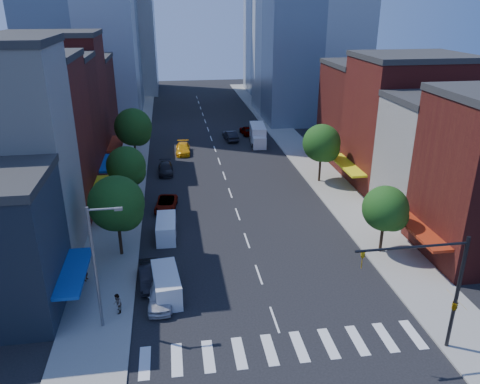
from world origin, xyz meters
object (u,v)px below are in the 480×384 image
(taxi, at_px, (183,149))
(pedestrian_far, at_px, (117,304))
(cargo_van_far, at_px, (166,229))
(box_truck, at_px, (258,135))
(parked_car_rear, at_px, (166,169))
(traffic_car_oncoming, at_px, (230,136))
(traffic_car_far, at_px, (246,130))
(pedestrian_near, at_px, (85,271))
(parked_car_front, at_px, (160,295))
(parked_car_second, at_px, (150,275))
(cargo_van_near, at_px, (167,285))
(parked_car_third, at_px, (166,204))

(taxi, xyz_separation_m, pedestrian_far, (-6.15, -38.22, 0.20))
(cargo_van_far, height_order, box_truck, box_truck)
(parked_car_rear, relative_size, box_truck, 0.63)
(traffic_car_oncoming, bearing_deg, traffic_car_far, -142.06)
(pedestrian_near, bearing_deg, pedestrian_far, -134.68)
(traffic_car_oncoming, height_order, pedestrian_far, pedestrian_far)
(traffic_car_oncoming, bearing_deg, parked_car_front, 68.59)
(parked_car_second, bearing_deg, traffic_car_oncoming, 69.21)
(parked_car_front, relative_size, traffic_car_oncoming, 0.93)
(pedestrian_far, bearing_deg, parked_car_rear, 171.30)
(taxi, bearing_deg, box_truck, 17.66)
(cargo_van_near, xyz_separation_m, traffic_car_oncoming, (10.56, 42.41, -0.20))
(traffic_car_far, relative_size, pedestrian_far, 2.73)
(box_truck, bearing_deg, parked_car_front, -104.67)
(parked_car_rear, height_order, pedestrian_far, pedestrian_far)
(box_truck, bearing_deg, pedestrian_far, -107.87)
(traffic_car_oncoming, xyz_separation_m, box_truck, (4.02, -2.67, 0.59))
(parked_car_second, bearing_deg, pedestrian_far, -124.01)
(parked_car_second, bearing_deg, pedestrian_near, 164.68)
(cargo_van_far, height_order, traffic_car_far, cargo_van_far)
(parked_car_second, relative_size, pedestrian_near, 2.65)
(cargo_van_near, bearing_deg, parked_car_rear, 84.02)
(taxi, xyz_separation_m, box_truck, (11.94, 3.26, 0.65))
(parked_car_front, height_order, traffic_car_far, parked_car_front)
(pedestrian_near, xyz_separation_m, pedestrian_far, (2.94, -4.78, -0.07))
(taxi, distance_m, pedestrian_near, 34.65)
(pedestrian_near, height_order, pedestrian_far, pedestrian_near)
(traffic_car_far, bearing_deg, parked_car_third, 59.06)
(taxi, relative_size, box_truck, 0.68)
(parked_car_front, xyz_separation_m, parked_car_rear, (0.52, 28.81, -0.08))
(cargo_van_far, bearing_deg, parked_car_rear, 91.66)
(traffic_car_oncoming, xyz_separation_m, pedestrian_far, (-14.07, -44.15, 0.14))
(parked_car_third, height_order, cargo_van_far, cargo_van_far)
(pedestrian_near, bearing_deg, parked_car_third, -12.22)
(parked_car_third, xyz_separation_m, pedestrian_near, (-6.49, -13.31, 0.35))
(traffic_car_oncoming, distance_m, box_truck, 4.86)
(pedestrian_near, bearing_deg, parked_car_rear, -0.84)
(cargo_van_near, relative_size, box_truck, 0.66)
(pedestrian_far, bearing_deg, parked_car_front, 104.41)
(traffic_car_far, distance_m, box_truck, 5.93)
(traffic_car_far, bearing_deg, cargo_van_far, 63.27)
(taxi, distance_m, traffic_car_oncoming, 9.89)
(cargo_van_near, relative_size, pedestrian_far, 3.13)
(parked_car_third, bearing_deg, traffic_car_oncoming, 75.09)
(cargo_van_near, bearing_deg, taxi, 79.95)
(pedestrian_far, bearing_deg, traffic_car_far, 158.10)
(parked_car_second, xyz_separation_m, parked_car_third, (1.39, 14.30, -0.09))
(parked_car_third, relative_size, traffic_car_oncoming, 0.98)
(cargo_van_far, bearing_deg, traffic_car_oncoming, 73.83)
(parked_car_front, height_order, parked_car_rear, parked_car_front)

